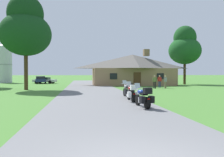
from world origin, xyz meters
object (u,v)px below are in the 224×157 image
(motorcycle_blue_nearest_to_camera, at_px, (144,98))
(motorcycle_red_second_in_row, at_px, (132,93))
(bystander_olive_shirt_near_lodge, at_px, (155,81))
(parked_silver_sedan_far_left, at_px, (45,80))
(bystander_gray_shirt_by_tree, at_px, (165,81))
(metal_silo_distant, at_px, (4,63))
(bystander_red_shirt_beside_signpost, at_px, (160,81))
(motorcycle_silver_farthest_in_row, at_px, (128,90))
(tree_right_of_lodge, at_px, (185,47))
(parked_navy_suv_far_left, at_px, (41,79))
(tree_left_near, at_px, (26,28))

(motorcycle_blue_nearest_to_camera, relative_size, motorcycle_red_second_in_row, 1.00)
(bystander_olive_shirt_near_lodge, height_order, parked_silver_sedan_far_left, bystander_olive_shirt_near_lodge)
(bystander_gray_shirt_by_tree, distance_m, metal_silo_distant, 34.61)
(bystander_red_shirt_beside_signpost, distance_m, metal_silo_distant, 33.37)
(parked_silver_sedan_far_left, bearing_deg, bystander_red_shirt_beside_signpost, -118.00)
(motorcycle_silver_farthest_in_row, height_order, bystander_red_shirt_beside_signpost, bystander_red_shirt_beside_signpost)
(bystander_olive_shirt_near_lodge, bearing_deg, tree_right_of_lodge, 64.09)
(motorcycle_red_second_in_row, xyz_separation_m, parked_silver_sedan_far_left, (-10.25, 30.26, 0.03))
(motorcycle_blue_nearest_to_camera, height_order, parked_silver_sedan_far_left, motorcycle_blue_nearest_to_camera)
(motorcycle_blue_nearest_to_camera, xyz_separation_m, parked_silver_sedan_far_left, (-10.28, 33.16, 0.03))
(bystander_olive_shirt_near_lodge, xyz_separation_m, parked_navy_suv_far_left, (-17.04, 17.24, -0.17))
(bystander_red_shirt_beside_signpost, distance_m, parked_navy_suv_far_left, 23.92)
(motorcycle_blue_nearest_to_camera, xyz_separation_m, tree_left_near, (-9.76, 15.96, 6.57))
(motorcycle_blue_nearest_to_camera, height_order, bystander_red_shirt_beside_signpost, bystander_red_shirt_beside_signpost)
(motorcycle_red_second_in_row, xyz_separation_m, bystander_gray_shirt_by_tree, (7.43, 13.57, 0.34))
(tree_left_near, bearing_deg, bystander_olive_shirt_near_lodge, 1.61)
(parked_navy_suv_far_left, xyz_separation_m, parked_silver_sedan_far_left, (0.82, -0.48, -0.13))
(bystander_gray_shirt_by_tree, xyz_separation_m, parked_silver_sedan_far_left, (-17.68, 16.69, -0.31))
(parked_navy_suv_far_left, bearing_deg, tree_left_near, -95.13)
(bystander_red_shirt_beside_signpost, bearing_deg, parked_navy_suv_far_left, -37.72)
(parked_navy_suv_far_left, bearing_deg, motorcycle_blue_nearest_to_camera, -81.20)
(motorcycle_blue_nearest_to_camera, height_order, motorcycle_red_second_in_row, same)
(bystander_olive_shirt_near_lodge, bearing_deg, motorcycle_silver_farthest_in_row, -103.08)
(motorcycle_silver_farthest_in_row, bearing_deg, motorcycle_red_second_in_row, -99.80)
(motorcycle_silver_farthest_in_row, distance_m, parked_navy_suv_far_left, 30.29)
(bystander_gray_shirt_by_tree, bearing_deg, motorcycle_silver_farthest_in_row, -161.12)
(motorcycle_blue_nearest_to_camera, relative_size, motorcycle_silver_farthest_in_row, 1.00)
(motorcycle_silver_farthest_in_row, bearing_deg, bystander_gray_shirt_by_tree, 52.78)
(bystander_gray_shirt_by_tree, xyz_separation_m, tree_left_near, (-17.16, -0.51, 6.23))
(tree_right_of_lodge, bearing_deg, tree_left_near, -156.26)
(motorcycle_red_second_in_row, xyz_separation_m, bystander_olive_shirt_near_lodge, (5.97, 13.50, 0.34))
(bystander_gray_shirt_by_tree, relative_size, tree_left_near, 0.15)
(tree_left_near, bearing_deg, tree_right_of_lodge, 23.74)
(motorcycle_silver_farthest_in_row, height_order, bystander_gray_shirt_by_tree, bystander_gray_shirt_by_tree)
(motorcycle_red_second_in_row, xyz_separation_m, bystander_red_shirt_beside_signpost, (7.30, 15.42, 0.32))
(motorcycle_silver_farthest_in_row, distance_m, parked_silver_sedan_far_left, 29.54)
(tree_right_of_lodge, relative_size, parked_navy_suv_far_left, 2.14)
(bystander_gray_shirt_by_tree, distance_m, parked_navy_suv_far_left, 25.24)
(metal_silo_distant, relative_size, parked_navy_suv_far_left, 1.71)
(motorcycle_silver_farthest_in_row, relative_size, bystander_gray_shirt_by_tree, 1.24)
(tree_left_near, bearing_deg, metal_silo_distant, 112.80)
(motorcycle_blue_nearest_to_camera, distance_m, tree_left_near, 19.83)
(motorcycle_blue_nearest_to_camera, relative_size, bystander_olive_shirt_near_lodge, 1.24)
(motorcycle_blue_nearest_to_camera, bearing_deg, parked_navy_suv_far_left, 102.33)
(motorcycle_red_second_in_row, height_order, bystander_olive_shirt_near_lodge, bystander_olive_shirt_near_lodge)
(tree_left_near, bearing_deg, bystander_gray_shirt_by_tree, 1.70)
(bystander_gray_shirt_by_tree, bearing_deg, parked_navy_suv_far_left, 99.25)
(tree_left_near, bearing_deg, parked_silver_sedan_far_left, 91.72)
(motorcycle_silver_farthest_in_row, height_order, metal_silo_distant, metal_silo_distant)
(motorcycle_blue_nearest_to_camera, height_order, tree_right_of_lodge, tree_right_of_lodge)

